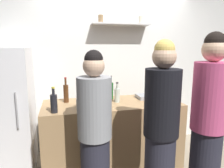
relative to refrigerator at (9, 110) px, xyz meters
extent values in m
cube|color=white|center=(1.58, 0.40, 0.47)|extent=(4.80, 0.10, 2.60)
cube|color=silver|center=(1.64, 0.24, 1.19)|extent=(0.91, 0.22, 0.02)
cylinder|color=olive|center=(1.32, 0.24, 1.25)|extent=(0.08, 0.08, 0.11)
cylinder|color=beige|center=(1.96, 0.24, 1.26)|extent=(0.07, 0.07, 0.12)
cube|color=white|center=(0.00, 0.00, 0.00)|extent=(0.60, 0.64, 1.66)
cylinder|color=#99999E|center=(0.17, -0.34, 0.08)|extent=(0.02, 0.02, 0.45)
cube|color=#9E7A51|center=(1.35, -0.36, -0.36)|extent=(1.80, 0.73, 0.94)
cube|color=gray|center=(1.92, -0.25, 0.14)|extent=(0.34, 0.24, 0.05)
cylinder|color=#B2B2B7|center=(0.92, -0.52, 0.17)|extent=(0.10, 0.10, 0.11)
cylinder|color=silver|center=(0.92, -0.55, 0.22)|extent=(0.02, 0.01, 0.16)
cylinder|color=silver|center=(0.94, -0.50, 0.23)|extent=(0.03, 0.03, 0.17)
cylinder|color=silver|center=(0.90, -0.53, 0.24)|extent=(0.01, 0.01, 0.19)
cylinder|color=silver|center=(0.94, -0.52, 0.23)|extent=(0.01, 0.04, 0.16)
cylinder|color=silver|center=(0.92, -0.52, 0.22)|extent=(0.04, 0.03, 0.16)
cylinder|color=silver|center=(0.92, -0.52, 0.24)|extent=(0.01, 0.01, 0.18)
cylinder|color=silver|center=(0.92, -0.52, 0.22)|extent=(0.04, 0.01, 0.15)
cylinder|color=silver|center=(0.92, -0.53, 0.22)|extent=(0.03, 0.02, 0.15)
cylinder|color=#19471E|center=(1.38, -0.17, 0.23)|extent=(0.07, 0.07, 0.23)
cylinder|color=#19471E|center=(1.38, -0.17, 0.38)|extent=(0.03, 0.03, 0.08)
cylinder|color=black|center=(1.38, -0.17, 0.43)|extent=(0.03, 0.03, 0.02)
cylinder|color=#B2BFB2|center=(1.42, -0.36, 0.20)|extent=(0.07, 0.07, 0.18)
cylinder|color=#B2BFB2|center=(1.42, -0.36, 0.33)|extent=(0.03, 0.03, 0.07)
cylinder|color=#333333|center=(1.42, -0.36, 0.37)|extent=(0.03, 0.03, 0.02)
cylinder|color=#472814|center=(0.76, -0.21, 0.23)|extent=(0.07, 0.07, 0.23)
cylinder|color=#472814|center=(0.76, -0.21, 0.39)|extent=(0.03, 0.03, 0.09)
cylinder|color=maroon|center=(0.76, -0.21, 0.44)|extent=(0.03, 0.03, 0.02)
cylinder|color=black|center=(0.62, -0.62, 0.21)|extent=(0.08, 0.08, 0.21)
cylinder|color=black|center=(0.62, -0.62, 0.35)|extent=(0.03, 0.03, 0.07)
cylinder|color=gold|center=(0.62, -0.62, 0.40)|extent=(0.04, 0.04, 0.02)
cylinder|color=silver|center=(2.14, -0.46, 0.20)|extent=(0.08, 0.08, 0.17)
cylinder|color=silver|center=(2.14, -0.46, 0.30)|extent=(0.05, 0.05, 0.03)
cylinder|color=#268C3F|center=(2.14, -0.46, 0.33)|extent=(0.05, 0.05, 0.02)
cylinder|color=black|center=(1.63, -1.20, 0.31)|extent=(0.34, 0.34, 0.65)
sphere|color=#D8AD8C|center=(1.63, -1.20, 0.75)|extent=(0.22, 0.22, 0.22)
sphere|color=#D8B759|center=(1.63, -1.20, 0.82)|extent=(0.19, 0.19, 0.19)
cylinder|color=gray|center=(1.01, -1.01, 0.25)|extent=(0.34, 0.34, 0.61)
sphere|color=#D8AD8C|center=(1.01, -1.01, 0.66)|extent=(0.21, 0.21, 0.21)
sphere|color=black|center=(1.01, -1.01, 0.72)|extent=(0.18, 0.18, 0.18)
cylinder|color=#262633|center=(2.11, -1.27, -0.40)|extent=(0.30, 0.30, 0.85)
cylinder|color=#D14C7F|center=(2.11, -1.27, 0.36)|extent=(0.34, 0.34, 0.67)
sphere|color=#D8AD8C|center=(2.11, -1.27, 0.81)|extent=(0.23, 0.23, 0.23)
sphere|color=black|center=(2.11, -1.27, 0.88)|extent=(0.20, 0.20, 0.20)
camera|label=1|loc=(0.72, -2.93, 0.84)|focal=33.01mm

